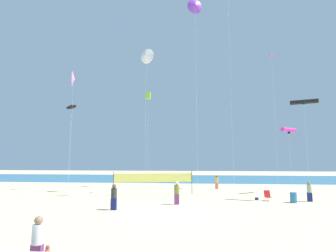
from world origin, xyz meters
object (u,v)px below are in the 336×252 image
object	(u,v)px
folding_beach_chair	(268,195)
kite_magenta_tube	(289,130)
kite_magenta_diamond	(272,56)
kite_black_tube	(304,102)
trash_barrel	(293,198)
beach_handbag	(257,199)
beachgoer_sage_shirt	(309,191)
kite_lime_box	(148,96)
beachgoer_olive_shirt	(177,192)
beachgoer_charcoal_shirt	(114,196)
kite_white_delta	(146,56)
kite_yellow_diamond	(228,3)
mother_figure	(38,240)
kite_violet_delta	(195,6)
volleyball_net	(153,179)
kite_pink_delta	(74,79)
kite_black_inflatable	(71,107)
beachgoer_mustard_shirt	(217,182)

from	to	relation	value
folding_beach_chair	kite_magenta_tube	size ratio (longest dim) A/B	0.13
kite_magenta_diamond	kite_black_tube	bearing A→B (deg)	-89.54
trash_barrel	beach_handbag	xyz separation A→B (m)	(-2.78, 1.15, -0.31)
beachgoer_sage_shirt	kite_lime_box	world-z (taller)	kite_lime_box
folding_beach_chair	kite_magenta_tube	xyz separation A→B (m)	(3.96, 5.02, 6.36)
kite_black_tube	beachgoer_olive_shirt	bearing A→B (deg)	-166.99
beachgoer_charcoal_shirt	kite_magenta_diamond	world-z (taller)	kite_magenta_diamond
kite_lime_box	kite_black_tube	distance (m)	19.01
kite_white_delta	kite_magenta_tube	bearing A→B (deg)	3.63
beachgoer_charcoal_shirt	kite_lime_box	world-z (taller)	kite_lime_box
folding_beach_chair	kite_magenta_tube	world-z (taller)	kite_magenta_tube
kite_yellow_diamond	mother_figure	bearing A→B (deg)	-117.13
kite_violet_delta	kite_magenta_tube	bearing A→B (deg)	22.38
folding_beach_chair	kite_white_delta	world-z (taller)	kite_white_delta
volleyball_net	kite_black_tube	xyz separation A→B (m)	(14.31, -2.77, 7.22)
beachgoer_sage_shirt	kite_black_tube	world-z (taller)	kite_black_tube
kite_white_delta	kite_magenta_diamond	distance (m)	15.99
volleyball_net	kite_magenta_diamond	size ratio (longest dim) A/B	0.47
kite_yellow_diamond	kite_pink_delta	world-z (taller)	kite_yellow_diamond
kite_pink_delta	kite_magenta_diamond	xyz separation A→B (m)	(23.12, 6.03, 4.21)
mother_figure	beachgoer_sage_shirt	distance (m)	21.81
kite_black_inflatable	kite_magenta_tube	bearing A→B (deg)	-1.95
kite_pink_delta	kite_lime_box	bearing A→B (deg)	45.91
trash_barrel	kite_pink_delta	xyz separation A→B (m)	(-21.42, 3.22, 11.96)
trash_barrel	kite_lime_box	size ratio (longest dim) A/B	0.07
volleyball_net	kite_magenta_tube	size ratio (longest dim) A/B	1.13
beachgoer_mustard_shirt	kite_yellow_diamond	bearing A→B (deg)	-22.45
beachgoer_charcoal_shirt	kite_lime_box	distance (m)	18.67
kite_black_inflatable	kite_magenta_tube	distance (m)	25.53
volleyball_net	kite_magenta_diamond	world-z (taller)	kite_magenta_diamond
mother_figure	kite_black_inflatable	distance (m)	25.00
beachgoer_mustard_shirt	kite_magenta_tube	distance (m)	10.28
kite_lime_box	kite_yellow_diamond	distance (m)	14.86
mother_figure	folding_beach_chair	size ratio (longest dim) A/B	1.95
mother_figure	kite_black_tube	xyz separation A→B (m)	(15.67, 15.52, 7.94)
folding_beach_chair	kite_yellow_diamond	world-z (taller)	kite_yellow_diamond
mother_figure	folding_beach_chair	world-z (taller)	mother_figure
trash_barrel	kite_magenta_diamond	size ratio (longest dim) A/B	0.05
trash_barrel	folding_beach_chair	bearing A→B (deg)	154.34
beachgoer_charcoal_shirt	kite_magenta_tube	distance (m)	20.20
volleyball_net	kite_magenta_diamond	distance (m)	21.38
beachgoer_mustard_shirt	beachgoer_sage_shirt	size ratio (longest dim) A/B	0.98
beachgoer_mustard_shirt	beachgoer_olive_shirt	world-z (taller)	beachgoer_olive_shirt
beachgoer_olive_shirt	kite_black_inflatable	world-z (taller)	kite_black_inflatable
kite_magenta_tube	kite_black_tube	bearing A→B (deg)	-93.57
beachgoer_olive_shirt	beachgoer_sage_shirt	size ratio (longest dim) A/B	1.09
beachgoer_sage_shirt	kite_magenta_tube	world-z (taller)	kite_magenta_tube
beach_handbag	kite_magenta_tube	bearing A→B (deg)	44.52
beachgoer_charcoal_shirt	kite_black_tube	world-z (taller)	kite_black_tube
mother_figure	kite_black_tube	world-z (taller)	kite_black_tube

